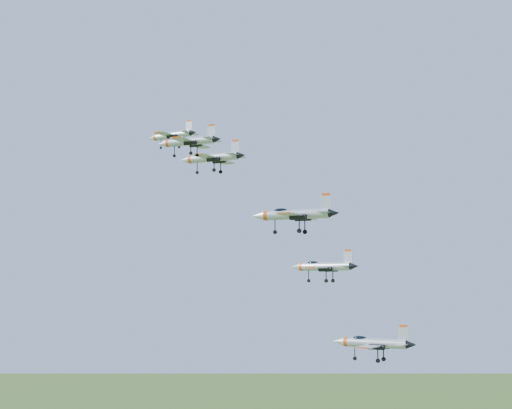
% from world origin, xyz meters
% --- Properties ---
extents(jet_lead, '(12.94, 10.76, 3.46)m').
position_xyz_m(jet_lead, '(-27.26, 14.53, 160.82)').
color(jet_lead, '#B5BAC3').
extents(jet_left_high, '(13.23, 10.85, 3.55)m').
position_xyz_m(jet_left_high, '(-7.79, -2.73, 151.86)').
color(jet_left_high, '#B5BAC3').
extents(jet_right_high, '(11.25, 9.27, 3.01)m').
position_xyz_m(jet_right_high, '(-3.71, -17.35, 151.83)').
color(jet_right_high, '#B5BAC3').
extents(jet_left_low, '(13.10, 10.96, 3.51)m').
position_xyz_m(jet_left_low, '(10.83, 3.09, 132.66)').
color(jet_left_low, '#B5BAC3').
extents(jet_right_low, '(13.87, 11.43, 3.71)m').
position_xyz_m(jet_right_low, '(12.53, -13.75, 140.07)').
color(jet_right_low, '#B5BAC3').
extents(jet_trail, '(13.33, 11.04, 3.56)m').
position_xyz_m(jet_trail, '(21.97, -5.99, 120.99)').
color(jet_trail, '#B5BAC3').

